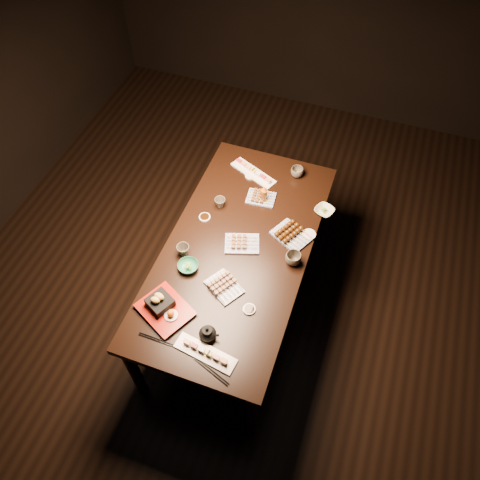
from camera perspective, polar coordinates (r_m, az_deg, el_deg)
name	(u,v)px	position (r m, az deg, el deg)	size (l,w,h in m)	color
ground	(218,290)	(3.70, -2.73, -6.05)	(5.00, 5.00, 0.00)	black
dining_table	(238,278)	(3.31, -0.29, -4.71)	(0.90, 1.80, 0.75)	black
sushi_platter_near	(205,352)	(2.64, -4.25, -13.48)	(0.36, 0.10, 0.04)	white
sushi_platter_far	(253,172)	(3.41, 1.65, 8.35)	(0.36, 0.10, 0.04)	white
yakitori_plate_center	(242,242)	(2.99, 0.25, -0.23)	(0.22, 0.16, 0.06)	#828EB6
yakitori_plate_right	(224,285)	(2.82, -1.96, -5.53)	(0.21, 0.16, 0.05)	#828EB6
yakitori_plate_left	(261,196)	(3.25, 2.58, 5.35)	(0.19, 0.14, 0.05)	#828EB6
tsukune_plate	(291,234)	(3.05, 6.27, 0.76)	(0.24, 0.17, 0.06)	#828EB6
edamame_bowl_green	(188,266)	(2.91, -6.34, -3.22)	(0.13, 0.13, 0.04)	#297D56
edamame_bowl_cream	(324,211)	(3.22, 10.23, 3.53)	(0.12, 0.12, 0.03)	beige
tempura_tray	(164,306)	(2.75, -9.23, -7.99)	(0.30, 0.24, 0.11)	black
teacup_near_left	(183,250)	(2.96, -6.94, -1.24)	(0.08, 0.08, 0.08)	#4B4439
teacup_mid_right	(293,258)	(2.92, 6.50, -2.25)	(0.10, 0.10, 0.08)	#4B4439
teacup_far_left	(220,203)	(3.19, -2.45, 4.58)	(0.07, 0.07, 0.07)	#4B4439
teacup_far_right	(297,172)	(3.41, 6.96, 8.22)	(0.09, 0.09, 0.07)	#4B4439
teapot	(207,333)	(2.65, -3.99, -11.19)	(0.12, 0.12, 0.10)	black
condiment_bottle	(264,194)	(3.20, 2.94, 5.65)	(0.05, 0.05, 0.14)	brown
sauce_dish_west	(205,217)	(3.15, -4.33, 2.78)	(0.08, 0.08, 0.01)	white
sauce_dish_east	(309,235)	(3.09, 8.40, 0.66)	(0.09, 0.09, 0.02)	white
sauce_dish_se	(249,309)	(2.76, 1.14, -8.43)	(0.07, 0.07, 0.01)	white
sauce_dish_nw	(250,176)	(3.40, 1.25, 7.84)	(0.08, 0.08, 0.01)	white
chopsticks_near	(156,339)	(2.72, -10.19, -11.84)	(0.21, 0.02, 0.01)	black
chopsticks_se	(211,371)	(2.61, -3.51, -15.66)	(0.24, 0.02, 0.01)	black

